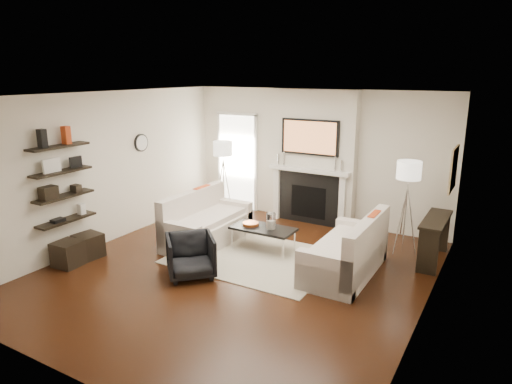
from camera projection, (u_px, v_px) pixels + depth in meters
The scene contains 71 objects.
room_envelope at pixel (236, 188), 6.77m from camera, with size 6.00×6.00×6.00m.
chimney_breast at pixel (312, 157), 9.18m from camera, with size 1.80×0.25×2.70m, color silver.
fireplace_surround at pixel (309, 199), 9.28m from camera, with size 1.30×0.02×1.04m, color black.
firebox at pixel (308, 202), 9.29m from camera, with size 0.75×0.02×0.65m, color black.
mantel_pilaster_l at pixel (277, 193), 9.60m from camera, with size 0.12×0.08×1.10m, color white.
mantel_pilaster_r at pixel (342, 202), 8.90m from camera, with size 0.12×0.08×1.10m, color white.
mantel_shelf at pixel (308, 170), 9.08m from camera, with size 1.70×0.18×0.07m, color white.
tv_body at pixel (310, 137), 8.94m from camera, with size 1.20×0.06×0.70m, color black.
tv_screen at pixel (309, 137), 8.91m from camera, with size 1.10×0.01×0.62m, color #BF723F.
candlestick_l_tall at pixel (284, 158), 9.31m from camera, with size 0.04×0.04×0.30m, color silver.
candlestick_l_short at pixel (278, 159), 9.38m from camera, with size 0.04×0.04×0.24m, color silver.
candlestick_r_tall at pixel (335, 164), 8.78m from camera, with size 0.04×0.04×0.30m, color silver.
candlestick_r_short at pixel (342, 166), 8.72m from camera, with size 0.04×0.04×0.24m, color silver.
hallway_panel at pixel (238, 162), 10.24m from camera, with size 0.90×0.02×2.10m, color white.
door_trim_l at pixel (220, 160), 10.46m from camera, with size 0.06×0.06×2.16m, color white.
door_trim_r at pixel (256, 165), 9.99m from camera, with size 0.06×0.06×2.16m, color white.
door_trim_top at pixel (237, 114), 9.95m from camera, with size 1.02×0.06×0.06m, color white.
rug at pixel (254, 257), 7.66m from camera, with size 2.60×2.00×0.01m, color #B9AE98.
loveseat_left_base at pixel (208, 231), 8.30m from camera, with size 0.85×1.80×0.42m, color beige.
loveseat_left_back at pixel (193, 212), 8.38m from camera, with size 0.18×1.80×0.80m, color beige.
loveseat_left_arm_n at pixel (179, 240), 7.60m from camera, with size 0.85×0.18×0.60m, color beige.
loveseat_left_arm_s at pixel (232, 215), 8.95m from camera, with size 0.85×0.18×0.60m, color beige.
loveseat_left_cushion at pixel (210, 218), 8.21m from camera, with size 0.63×1.44×0.10m, color beige.
pillow_left_orange at pixel (202, 197), 8.58m from camera, with size 0.10×0.42×0.42m, color #BC3F17.
pillow_left_charcoal at pixel (182, 206), 8.08m from camera, with size 0.10×0.40×0.40m, color black.
loveseat_right_base at pixel (344, 260), 7.02m from camera, with size 0.85×1.80×0.42m, color beige.
loveseat_right_back at pixel (367, 245), 6.78m from camera, with size 0.18×1.80×0.80m, color beige.
loveseat_right_arm_n at pixel (325, 275), 6.32m from camera, with size 0.85×0.18×0.60m, color beige.
loveseat_right_arm_s at pixel (361, 239), 7.68m from camera, with size 0.85×0.18×0.60m, color beige.
loveseat_right_cushion at pixel (342, 244), 6.98m from camera, with size 0.63×1.44×0.10m, color beige.
pillow_right_orange at pixel (374, 226), 6.98m from camera, with size 0.10×0.42×0.42m, color #BC3F17.
pillow_right_charcoal at pixel (362, 239), 6.48m from camera, with size 0.10×0.40×0.40m, color black.
coffee_table at pixel (263, 229), 7.87m from camera, with size 1.10×0.55×0.04m, color black.
coffee_leg_nw at pixel (232, 239), 7.98m from camera, with size 0.02×0.02×0.38m, color silver.
coffee_leg_ne at pixel (283, 250), 7.50m from camera, with size 0.02×0.02×0.38m, color silver.
coffee_leg_sw at pixel (245, 231), 8.35m from camera, with size 0.02×0.02×0.38m, color silver.
coffee_leg_se at pixel (295, 241), 7.87m from camera, with size 0.02×0.02×0.38m, color silver.
hurricane_glass at pixel (271, 221), 7.76m from camera, with size 0.16×0.16×0.28m, color white.
hurricane_candle at pixel (271, 225), 7.77m from camera, with size 0.10×0.10×0.16m, color white.
copper_bowl at pixel (251, 224), 7.98m from camera, with size 0.28×0.28×0.05m, color #B9521E.
armchair at pixel (191, 254), 6.89m from camera, with size 0.69×0.64×0.71m, color black.
lamp_left_post at pixel (224, 187), 9.87m from camera, with size 0.02×0.02×1.20m, color silver.
lamp_left_shade at pixel (223, 148), 9.65m from camera, with size 0.40×0.40×0.30m, color white.
lamp_left_leg_a at pixel (228, 188), 9.82m from camera, with size 0.02×0.02×1.25m, color silver.
lamp_left_leg_b at pixel (224, 186), 9.97m from camera, with size 0.02×0.02×1.25m, color silver.
lamp_left_leg_c at pixel (219, 188), 9.82m from camera, with size 0.02×0.02×1.25m, color silver.
lamp_right_post at pixel (405, 219), 7.74m from camera, with size 0.02×0.02×1.20m, color silver.
lamp_right_shade at pixel (409, 170), 7.52m from camera, with size 0.40×0.40×0.30m, color white.
lamp_right_leg_a at pixel (411, 220), 7.69m from camera, with size 0.02×0.02×1.25m, color silver.
lamp_right_leg_b at pixel (403, 217), 7.85m from camera, with size 0.02×0.02×1.25m, color silver.
lamp_right_leg_c at pixel (400, 220), 7.69m from camera, with size 0.02×0.02×1.25m, color silver.
console_top at pixel (436, 219), 7.31m from camera, with size 0.35×1.20×0.04m, color black.
console_leg_n at pixel (428, 252), 6.95m from camera, with size 0.30×0.04×0.71m, color black.
console_leg_s at pixel (439, 231), 7.87m from camera, with size 0.30×0.04×0.71m, color black.
wall_art at pixel (454, 169), 7.12m from camera, with size 0.03×0.70×0.70m, color tan.
shelf_bottom at pixel (67, 220), 7.37m from camera, with size 0.25×1.00×0.04m, color black.
shelf_lower at pixel (64, 196), 7.27m from camera, with size 0.25×1.00×0.04m, color black.
shelf_upper at pixel (61, 172), 7.17m from camera, with size 0.25×1.00×0.04m, color black.
shelf_top at pixel (58, 146), 7.07m from camera, with size 0.25×1.00×0.04m, color black.
decor_magfile_a at pixel (42, 138), 6.81m from camera, with size 0.12×0.10×0.28m, color black.
decor_magfile_b at pixel (66, 135), 7.16m from camera, with size 0.12×0.10×0.28m, color #BC3F17.
decor_frame_a at pixel (52, 165), 7.01m from camera, with size 0.04×0.30×0.22m, color white.
decor_frame_b at pixel (76, 162), 7.38m from camera, with size 0.04×0.22×0.18m, color black.
decor_wine_rack at pixel (48, 193), 7.02m from camera, with size 0.18×0.25×0.20m, color black.
decor_box_small at pixel (76, 188), 7.45m from camera, with size 0.15×0.12×0.12m, color black.
decor_books at pixel (58, 220), 7.23m from camera, with size 0.14×0.20×0.05m, color black.
decor_box_tall at pixel (81, 209), 7.60m from camera, with size 0.10×0.10×0.18m, color white.
clock_rim at pixel (141, 143), 8.76m from camera, with size 0.34×0.34×0.04m, color black.
clock_face at pixel (142, 143), 8.75m from camera, with size 0.29×0.29×0.01m, color white.
ottoman_near at pixel (88, 246), 7.64m from camera, with size 0.40×0.40×0.40m, color black.
ottoman_far at pixel (68, 254), 7.30m from camera, with size 0.40×0.40×0.40m, color black.
Camera 1 is at (3.55, -5.53, 3.03)m, focal length 32.00 mm.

